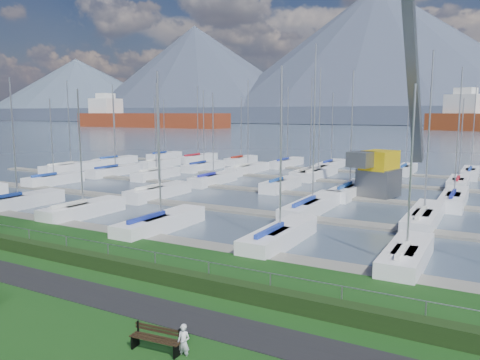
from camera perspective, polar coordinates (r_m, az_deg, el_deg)
The scene contains 11 objects.
path at distance 22.30m, azimuth -19.35°, elevation -12.52°, with size 160.00×2.00×0.04m, color black.
water at distance 277.32m, azimuth 25.59°, elevation 5.72°, with size 800.00×540.00×0.20m, color #475668.
hedge at distance 23.88m, azimuth -14.68°, elevation -10.06°, with size 80.00×0.70×0.70m, color black.
fence at distance 23.91m, azimuth -14.10°, elevation -7.89°, with size 0.04×0.04×80.00m, color gray.
foothill at distance 347.12m, azimuth 26.34°, elevation 7.07°, with size 900.00×80.00×12.00m, color #3E475B.
docks at distance 46.25m, azimuth 8.37°, elevation -1.78°, with size 90.00×41.60×0.25m.
bench_right at distance 16.31m, azimuth -10.17°, elevation -18.54°, with size 1.83×0.60×0.85m.
person at distance 15.84m, azimuth -6.90°, elevation -18.58°, with size 0.44×0.29×1.20m, color silver.
crane at distance 46.86m, azimuth 17.60°, elevation 4.88°, with size 5.09×13.43×22.35m.
cargo_ship_west at distance 269.94m, azimuth -11.61°, elevation 7.15°, with size 92.82×20.25×21.50m.
sailboat_fleet at distance 49.32m, azimuth 7.45°, elevation 5.48°, with size 74.78×49.83×13.71m.
Camera 1 is at (15.76, -16.75, 7.72)m, focal length 35.00 mm.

